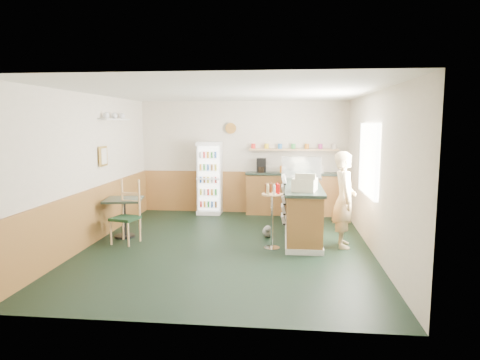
# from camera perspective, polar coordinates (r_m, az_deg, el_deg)

# --- Properties ---
(ground) EXTENTS (6.00, 6.00, 0.00)m
(ground) POSITION_cam_1_polar(r_m,az_deg,el_deg) (7.71, -1.72, -8.81)
(ground) COLOR black
(ground) RESTS_ON ground
(room_envelope) EXTENTS (5.04, 6.02, 2.72)m
(room_envelope) POSITION_cam_1_polar(r_m,az_deg,el_deg) (8.18, -2.66, 3.01)
(room_envelope) COLOR beige
(room_envelope) RESTS_ON ground
(service_counter) EXTENTS (0.68, 3.01, 1.01)m
(service_counter) POSITION_cam_1_polar(r_m,az_deg,el_deg) (8.59, 8.23, -4.01)
(service_counter) COLOR #985E31
(service_counter) RESTS_ON ground
(back_counter) EXTENTS (2.24, 0.42, 1.69)m
(back_counter) POSITION_cam_1_polar(r_m,az_deg,el_deg) (10.26, 6.97, -1.59)
(back_counter) COLOR #985E31
(back_counter) RESTS_ON ground
(drinks_fridge) EXTENTS (0.57, 0.51, 1.73)m
(drinks_fridge) POSITION_cam_1_polar(r_m,az_deg,el_deg) (10.31, -4.06, 0.28)
(drinks_fridge) COLOR white
(drinks_fridge) RESTS_ON ground
(display_case) EXTENTS (0.82, 0.43, 0.47)m
(display_case) POSITION_cam_1_polar(r_m,az_deg,el_deg) (9.06, 8.18, 1.61)
(display_case) COLOR silver
(display_case) RESTS_ON service_counter
(cash_register) EXTENTS (0.47, 0.49, 0.22)m
(cash_register) POSITION_cam_1_polar(r_m,az_deg,el_deg) (7.48, 8.62, -0.61)
(cash_register) COLOR beige
(cash_register) RESTS_ON service_counter
(shopkeeper) EXTENTS (0.41, 0.57, 1.69)m
(shopkeeper) POSITION_cam_1_polar(r_m,az_deg,el_deg) (7.72, 13.73, -2.55)
(shopkeeper) COLOR tan
(shopkeeper) RESTS_ON ground
(condiment_stand) EXTENTS (0.36, 0.36, 1.13)m
(condiment_stand) POSITION_cam_1_polar(r_m,az_deg,el_deg) (7.42, 4.31, -3.66)
(condiment_stand) COLOR silver
(condiment_stand) RESTS_ON ground
(newspaper_rack) EXTENTS (0.09, 0.48, 0.94)m
(newspaper_rack) POSITION_cam_1_polar(r_m,az_deg,el_deg) (8.41, 5.86, -2.57)
(newspaper_rack) COLOR black
(newspaper_rack) RESTS_ON ground
(cafe_table) EXTENTS (0.78, 0.78, 0.75)m
(cafe_table) POSITION_cam_1_polar(r_m,az_deg,el_deg) (8.49, -15.23, -3.89)
(cafe_table) COLOR black
(cafe_table) RESTS_ON ground
(cafe_chair) EXTENTS (0.52, 0.52, 1.15)m
(cafe_chair) POSITION_cam_1_polar(r_m,az_deg,el_deg) (8.12, -14.86, -3.84)
(cafe_chair) COLOR black
(cafe_chair) RESTS_ON ground
(dog_doorstop) EXTENTS (0.21, 0.27, 0.25)m
(dog_doorstop) POSITION_cam_1_polar(r_m,az_deg,el_deg) (8.28, 3.74, -6.81)
(dog_doorstop) COLOR gray
(dog_doorstop) RESTS_ON ground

